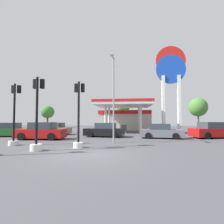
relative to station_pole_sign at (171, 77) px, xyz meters
name	(u,v)px	position (x,y,z in m)	size (l,w,h in m)	color
ground_plane	(88,155)	(-7.95, -15.95, -7.84)	(90.00, 90.00, 0.00)	#47474C
gas_station	(125,118)	(-6.72, 5.70, -5.68)	(9.05, 13.13, 4.45)	beige
station_pole_sign	(171,77)	(0.00, 0.00, 0.00)	(4.14, 0.56, 12.30)	white
car_0	(104,130)	(-8.49, -6.70, -7.17)	(4.33, 2.30, 1.48)	black
car_1	(8,130)	(-18.92, -7.46, -7.16)	(4.42, 2.50, 1.49)	black
car_2	(54,129)	(-15.10, -4.46, -7.18)	(4.26, 2.25, 1.46)	black
car_3	(213,131)	(2.42, -6.74, -7.12)	(4.74, 2.90, 1.58)	black
car_4	(161,132)	(-2.76, -7.52, -7.19)	(4.16, 2.20, 1.43)	black
car_5	(41,132)	(-13.99, -9.56, -7.12)	(4.49, 2.18, 1.58)	black
traffic_signal_0	(79,122)	(-9.12, -13.86, -6.20)	(0.65, 0.68, 4.31)	silver
traffic_signal_1	(14,121)	(-14.02, -13.30, -6.12)	(0.66, 0.69, 4.41)	silver
traffic_signal_2	(37,124)	(-11.25, -15.17, -6.30)	(0.67, 0.69, 4.35)	silver
tree_0	(48,112)	(-24.66, 12.87, -4.26)	(3.02, 3.02, 5.05)	brown
tree_1	(123,106)	(-7.25, 12.34, -3.05)	(3.03, 3.03, 6.37)	brown
tree_2	(198,107)	(8.88, 13.99, -3.33)	(3.87, 3.87, 6.54)	brown
corner_streetlamp	(113,91)	(-7.07, -11.54, -3.77)	(0.24, 1.48, 6.75)	gray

